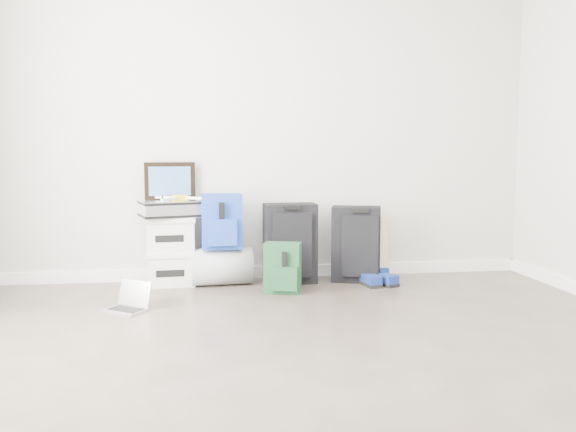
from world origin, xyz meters
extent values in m
plane|color=#363027|center=(0.00, 0.00, 0.00)|extent=(5.00, 5.00, 0.00)
cube|color=beige|center=(0.00, 2.50, 1.35)|extent=(4.50, 0.02, 2.70)
cube|color=white|center=(0.00, 2.49, 0.05)|extent=(4.50, 0.02, 0.10)
cube|color=silver|center=(-0.82, 2.32, 0.12)|extent=(0.39, 0.32, 0.24)
cube|color=silver|center=(-0.82, 2.32, 0.26)|extent=(0.41, 0.34, 0.04)
cube|color=silver|center=(-0.82, 2.32, 0.40)|extent=(0.39, 0.32, 0.24)
cube|color=silver|center=(-0.82, 2.32, 0.54)|extent=(0.41, 0.34, 0.04)
cube|color=#B2B2B7|center=(-0.82, 2.32, 0.62)|extent=(0.53, 0.44, 0.13)
cube|color=black|center=(-0.82, 2.42, 0.84)|extent=(0.41, 0.08, 0.31)
cube|color=#224E8A|center=(-0.82, 2.40, 0.84)|extent=(0.34, 0.05, 0.24)
cube|color=gold|center=(-0.74, 2.30, 0.71)|extent=(0.12, 0.12, 0.05)
cube|color=white|center=(-0.68, 2.42, 0.71)|extent=(0.14, 0.25, 0.02)
cube|color=white|center=(-0.86, 2.36, 0.71)|extent=(0.25, 0.14, 0.02)
cube|color=white|center=(-0.80, 2.18, 0.71)|extent=(0.14, 0.25, 0.02)
cube|color=white|center=(-0.62, 2.24, 0.71)|extent=(0.25, 0.14, 0.02)
cylinder|color=gray|center=(-0.41, 2.26, 0.15)|extent=(0.50, 0.33, 0.30)
cube|color=#172798|center=(-0.41, 2.24, 0.52)|extent=(0.33, 0.22, 0.44)
cube|color=#172798|center=(-0.41, 2.13, 0.45)|extent=(0.24, 0.08, 0.21)
cube|color=black|center=(0.15, 2.27, 0.33)|extent=(0.43, 0.26, 0.65)
cube|color=black|center=(0.15, 2.13, 0.33)|extent=(0.32, 0.04, 0.52)
cube|color=black|center=(0.15, 2.14, 0.63)|extent=(0.13, 0.03, 0.03)
cube|color=#163E24|center=(0.04, 1.91, 0.19)|extent=(0.31, 0.23, 0.38)
cube|color=#163E24|center=(0.04, 1.82, 0.13)|extent=(0.21, 0.11, 0.18)
cube|color=black|center=(0.71, 2.24, 0.31)|extent=(0.45, 0.33, 0.63)
cube|color=black|center=(0.71, 2.11, 0.31)|extent=(0.30, 0.12, 0.50)
cube|color=black|center=(0.71, 2.12, 0.60)|extent=(0.14, 0.07, 0.03)
cube|color=black|center=(0.77, 2.06, 0.01)|extent=(0.16, 0.29, 0.03)
cube|color=navy|center=(0.77, 2.06, 0.06)|extent=(0.15, 0.28, 0.07)
cube|color=black|center=(0.89, 2.06, 0.01)|extent=(0.20, 0.30, 0.03)
cube|color=navy|center=(0.89, 2.06, 0.06)|extent=(0.19, 0.29, 0.07)
cylinder|color=tan|center=(0.89, 2.23, 0.27)|extent=(0.18, 0.18, 0.54)
cube|color=silver|center=(-1.09, 1.51, 0.01)|extent=(0.33, 0.31, 0.01)
cube|color=black|center=(-1.09, 1.51, 0.01)|extent=(0.26, 0.24, 0.00)
cube|color=black|center=(-1.03, 1.59, 0.10)|extent=(0.22, 0.17, 0.18)
camera|label=1|loc=(-0.58, -2.65, 1.08)|focal=38.00mm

